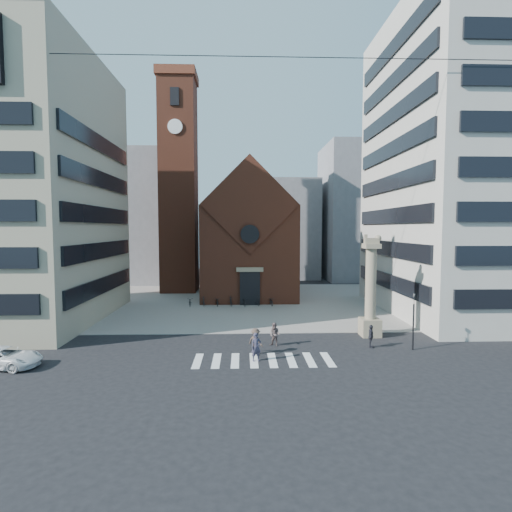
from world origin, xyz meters
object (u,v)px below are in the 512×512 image
(pedestrian_1, at_px, (275,334))
(pedestrian_2, at_px, (371,336))
(lion_column, at_px, (371,296))
(traffic_light, at_px, (413,320))
(white_car, at_px, (4,358))
(pedestrian_0, at_px, (256,347))
(scooter_0, at_px, (190,302))

(pedestrian_1, relative_size, pedestrian_2, 1.03)
(lion_column, distance_m, traffic_light, 4.62)
(white_car, bearing_deg, pedestrian_1, -69.31)
(pedestrian_0, height_order, pedestrian_2, pedestrian_0)
(lion_column, height_order, scooter_0, lion_column)
(pedestrian_0, bearing_deg, scooter_0, 93.14)
(pedestrian_1, bearing_deg, scooter_0, 149.50)
(traffic_light, xyz_separation_m, pedestrian_0, (-11.94, -2.13, -1.30))
(traffic_light, distance_m, pedestrian_0, 12.20)
(pedestrian_0, bearing_deg, traffic_light, -6.71)
(white_car, relative_size, scooter_0, 2.60)
(scooter_0, bearing_deg, white_car, -123.52)
(white_car, distance_m, pedestrian_2, 25.90)
(traffic_light, distance_m, scooter_0, 25.94)
(lion_column, distance_m, scooter_0, 21.97)
(white_car, xyz_separation_m, scooter_0, (9.59, 20.36, -0.13))
(pedestrian_1, relative_size, scooter_0, 0.98)
(pedestrian_0, xyz_separation_m, scooter_0, (-7.13, 19.63, -0.45))
(pedestrian_1, bearing_deg, pedestrian_2, 25.68)
(lion_column, bearing_deg, pedestrian_1, -162.58)
(pedestrian_1, bearing_deg, pedestrian_0, -83.03)
(white_car, height_order, pedestrian_0, pedestrian_0)
(traffic_light, relative_size, scooter_0, 2.31)
(pedestrian_0, relative_size, pedestrian_1, 1.08)
(traffic_light, xyz_separation_m, white_car, (-28.66, -2.85, -1.62))
(lion_column, height_order, pedestrian_0, lion_column)
(lion_column, distance_m, white_car, 27.67)
(traffic_light, bearing_deg, pedestrian_0, -169.90)
(pedestrian_0, xyz_separation_m, pedestrian_2, (8.94, 2.79, -0.10))
(pedestrian_2, height_order, scooter_0, pedestrian_2)
(scooter_0, bearing_deg, pedestrian_2, -54.66)
(pedestrian_2, bearing_deg, scooter_0, 61.95)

